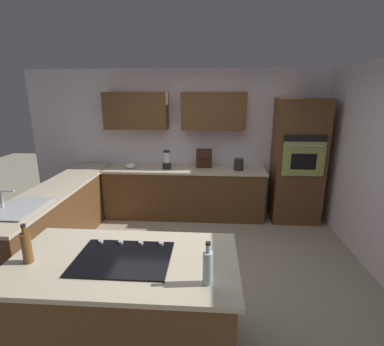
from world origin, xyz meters
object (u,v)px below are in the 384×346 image
object	(u,v)px
kettle	(239,164)
oil_bottle	(27,247)
wall_oven	(297,162)
mixing_bowl	(130,165)
sink_unit	(19,208)
cooktop	(123,258)
spice_rack	(204,158)
second_bottle	(208,267)
blender	(167,161)

from	to	relation	value
kettle	oil_bottle	distance (m)	3.54
wall_oven	mixing_bowl	size ratio (longest dim) A/B	11.40
sink_unit	oil_bottle	bearing A→B (deg)	126.66
cooktop	kettle	bearing A→B (deg)	-112.06
mixing_bowl	cooktop	bearing A→B (deg)	104.17
cooktop	spice_rack	distance (m)	3.07
wall_oven	spice_rack	world-z (taller)	wall_oven
wall_oven	second_bottle	bearing A→B (deg)	65.09
kettle	second_bottle	distance (m)	3.20
spice_rack	oil_bottle	world-z (taller)	spice_rack
blender	second_bottle	world-z (taller)	same
sink_unit	spice_rack	bearing A→B (deg)	-135.09
kettle	blender	bearing A→B (deg)	0.00
second_bottle	sink_unit	bearing A→B (deg)	-29.00
cooktop	second_bottle	distance (m)	0.75
blender	oil_bottle	world-z (taller)	oil_bottle
mixing_bowl	oil_bottle	world-z (taller)	oil_bottle
kettle	second_bottle	world-z (taller)	second_bottle
sink_unit	oil_bottle	world-z (taller)	oil_bottle
oil_bottle	second_bottle	distance (m)	1.43
sink_unit	second_bottle	bearing A→B (deg)	151.00
mixing_bowl	oil_bottle	size ratio (longest dim) A/B	0.57
blender	spice_rack	bearing A→B (deg)	-169.07
wall_oven	spice_rack	xyz separation A→B (m)	(1.60, -0.08, 0.01)
spice_rack	kettle	bearing A→B (deg)	168.18
wall_oven	mixing_bowl	bearing A→B (deg)	0.82
wall_oven	second_bottle	distance (m)	3.53
second_bottle	mixing_bowl	bearing A→B (deg)	-65.92
cooktop	oil_bottle	distance (m)	0.75
spice_rack	mixing_bowl	bearing A→B (deg)	5.52
cooktop	oil_bottle	world-z (taller)	oil_bottle
cooktop	mixing_bowl	xyz separation A→B (m)	(0.73, -2.89, 0.04)
mixing_bowl	wall_oven	bearing A→B (deg)	-179.18
cooktop	blender	xyz separation A→B (m)	(0.08, -2.89, 0.13)
wall_oven	kettle	xyz separation A→B (m)	(1.00, 0.04, -0.06)
wall_oven	cooktop	size ratio (longest dim) A/B	2.77
blender	second_bottle	size ratio (longest dim) A/B	1.00
wall_oven	cooktop	world-z (taller)	wall_oven
spice_rack	oil_bottle	size ratio (longest dim) A/B	1.03
sink_unit	oil_bottle	xyz separation A→B (m)	(-0.77, 1.04, 0.12)
cooktop	sink_unit	bearing A→B (deg)	-32.02
sink_unit	blender	world-z (taller)	blender
cooktop	second_bottle	world-z (taller)	second_bottle
mixing_bowl	oil_bottle	xyz separation A→B (m)	(0.00, 2.99, 0.08)
blender	kettle	xyz separation A→B (m)	(-1.25, -0.00, -0.04)
wall_oven	spice_rack	bearing A→B (deg)	-3.01
mixing_bowl	oil_bottle	bearing A→B (deg)	89.92
second_bottle	spice_rack	bearing A→B (deg)	-88.04
mixing_bowl	spice_rack	xyz separation A→B (m)	(-1.30, -0.13, 0.12)
wall_oven	oil_bottle	world-z (taller)	wall_oven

